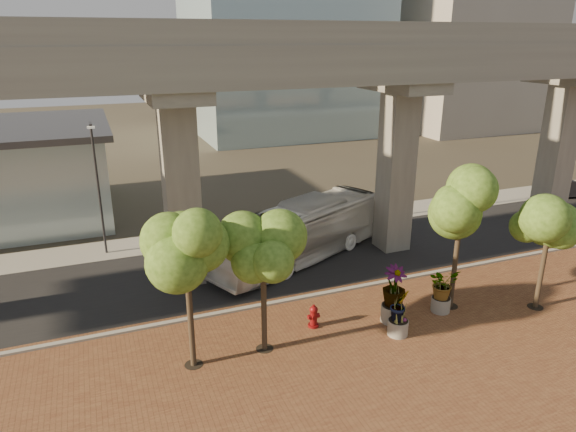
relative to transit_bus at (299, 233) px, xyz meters
name	(u,v)px	position (x,y,z in m)	size (l,w,h in m)	color
ground	(311,277)	(-0.24, -2.27, -1.60)	(160.00, 160.00, 0.00)	#3E372D
brick_plaza	(396,364)	(-0.24, -10.27, -1.57)	(70.00, 13.00, 0.06)	brown
asphalt_road	(296,262)	(-0.24, -0.27, -1.58)	(90.00, 8.00, 0.04)	black
curb_strip	(328,293)	(-0.24, -4.27, -1.52)	(70.00, 0.25, 0.16)	#9C9991
far_sidewalk	(264,229)	(-0.24, 5.23, -1.57)	(90.00, 3.00, 0.06)	#9C9991
transit_viaduct	(297,130)	(-0.24, -0.27, 5.69)	(72.00, 5.60, 12.40)	gray
midrise_block	(467,35)	(37.76, 33.73, 10.40)	(18.00, 16.00, 24.00)	#A09A90
transit_bus	(299,233)	(0.00, 0.00, 0.00)	(2.70, 11.49, 3.20)	silver
parked_car	(568,188)	(23.83, 3.42, -0.89)	(1.51, 4.35, 1.43)	black
fire_hydrant	(314,316)	(-2.09, -6.72, -1.05)	(0.51, 0.46, 1.02)	maroon
planter_front	(443,286)	(3.76, -7.60, -0.28)	(1.89, 1.89, 2.08)	gray
planter_right	(394,289)	(1.26, -7.56, 0.02)	(2.41, 2.41, 2.57)	#9C988D
planter_left	(399,308)	(0.91, -8.56, -0.28)	(1.88, 1.88, 2.07)	#A29A92
street_tree_far_west	(185,242)	(-7.39, -7.57, 3.46)	(3.67, 3.67, 6.70)	#423225
street_tree_near_west	(263,258)	(-4.56, -7.54, 2.39)	(3.24, 3.24, 5.43)	#423225
street_tree_near_east	(462,204)	(4.47, -7.41, 3.37)	(3.49, 3.49, 6.53)	#423225
street_tree_far_east	(550,225)	(8.05, -8.90, 2.48)	(3.25, 3.25, 5.52)	#423225
streetlamp_west	(97,180)	(-9.91, 4.75, 2.78)	(0.37, 1.09, 7.49)	#2D2D32
streetlamp_east	(395,150)	(8.55, 4.27, 3.11)	(0.40, 1.17, 8.07)	#2C2C31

